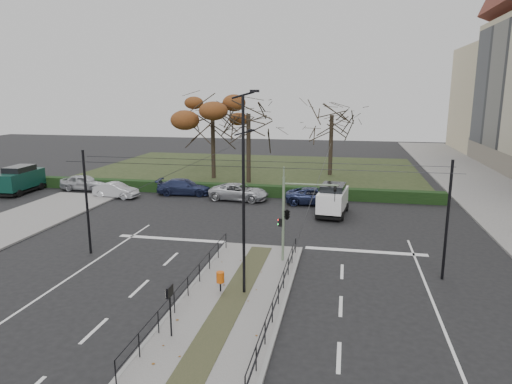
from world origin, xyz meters
TOP-DOWN VIEW (x-y plane):
  - ground at (0.00, 0.00)m, footprint 140.00×140.00m
  - median_island at (0.00, -2.50)m, footprint 4.40×15.00m
  - sidewalk_east at (18.00, 22.00)m, footprint 8.00×90.00m
  - park at (-6.00, 32.00)m, footprint 38.00×26.00m
  - hedge at (-6.00, 18.60)m, footprint 38.00×1.00m
  - median_railing at (0.00, -2.60)m, footprint 4.14×13.24m
  - catenary at (0.00, 1.62)m, footprint 20.00×34.00m
  - traffic_light at (1.77, 2.68)m, footprint 3.14×1.80m
  - litter_bin at (-0.75, -1.84)m, footprint 0.37×0.37m
  - info_panel at (-1.51, -6.01)m, footprint 0.11×0.52m
  - streetlamp_median_near at (0.36, -1.74)m, footprint 0.76×0.15m
  - streetlamp_median_far at (0.03, -0.41)m, footprint 0.61×0.13m
  - parked_car_first at (-19.66, 17.83)m, footprint 4.45×1.91m
  - parked_car_second at (-15.15, 15.51)m, footprint 4.16×1.85m
  - parked_car_third at (-9.62, 17.81)m, footprint 5.13×2.51m
  - parked_car_fourth at (-4.29, 16.75)m, footprint 5.29×2.78m
  - white_van at (3.81, 13.32)m, footprint 2.42×4.60m
  - green_van at (-24.70, 15.58)m, footprint 2.23×5.10m
  - rust_tree at (-9.28, 25.98)m, footprint 9.00×9.00m
  - bare_tree_center at (2.96, 30.39)m, footprint 6.88×6.88m
  - bare_tree_near at (-5.07, 24.36)m, footprint 6.84×6.84m
  - parked_car_fifth at (2.31, 16.49)m, footprint 5.09×2.58m

SIDE VIEW (x-z plane):
  - ground at x=0.00m, z-range 0.00..0.00m
  - park at x=-6.00m, z-range 0.00..0.10m
  - median_island at x=0.00m, z-range 0.00..0.14m
  - sidewalk_east at x=18.00m, z-range 0.00..0.14m
  - hedge at x=-6.00m, z-range 0.00..1.00m
  - parked_car_second at x=-15.15m, z-range 0.00..1.33m
  - parked_car_fifth at x=2.31m, z-range 0.00..1.38m
  - parked_car_fourth at x=-4.29m, z-range 0.00..1.42m
  - parked_car_third at x=-9.62m, z-range 0.00..1.44m
  - parked_car_first at x=-19.66m, z-range 0.00..1.50m
  - litter_bin at x=-0.75m, z-range 0.34..1.28m
  - median_railing at x=0.00m, z-range 0.52..1.44m
  - white_van at x=3.81m, z-range 0.05..2.42m
  - green_van at x=-24.70m, z-range 0.05..2.57m
  - info_panel at x=-1.51m, z-range 0.71..2.72m
  - traffic_light at x=1.77m, z-range 0.52..5.14m
  - catenary at x=0.00m, z-range 0.42..6.42m
  - streetlamp_median_far at x=0.03m, z-range 0.20..7.53m
  - streetlamp_median_near at x=0.36m, z-range 0.22..9.27m
  - bare_tree_center at x=2.96m, z-range 1.83..10.61m
  - bare_tree_near at x=-5.07m, z-range 1.92..11.14m
  - rust_tree at x=-9.28m, z-range 2.65..12.47m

